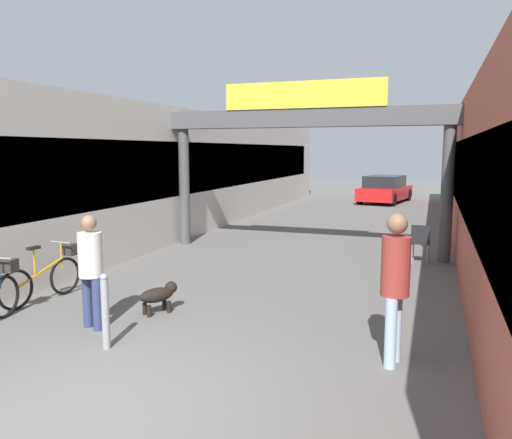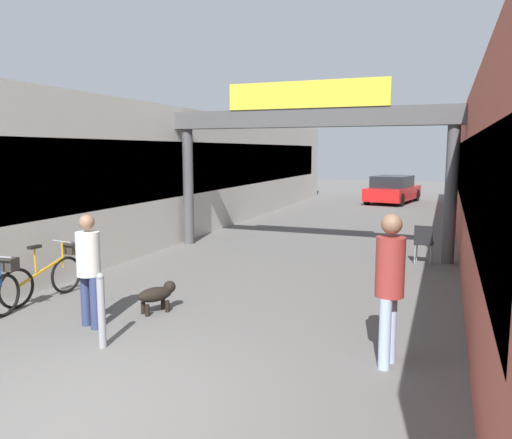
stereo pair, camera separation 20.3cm
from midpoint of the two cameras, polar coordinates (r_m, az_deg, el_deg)
ground_plane at (r=5.44m, az=-20.08°, el=-20.71°), size 80.00×80.00×0.00m
storefront_left at (r=16.80m, az=-9.81°, el=5.42°), size 3.00×26.00×3.73m
arcade_sign_gateway at (r=12.48m, az=5.09°, el=9.93°), size 7.40×0.47×4.21m
pedestrian_with_dog at (r=7.55m, az=-19.11°, el=-4.89°), size 0.43×0.43×1.66m
pedestrian_companion at (r=6.13m, az=14.71°, el=-6.52°), size 0.39×0.40×1.84m
dog_on_leash at (r=8.14m, az=-11.68°, el=-8.42°), size 0.53×0.67×0.48m
bicycle_orange_second at (r=9.37m, az=-23.39°, el=-5.87°), size 0.46×1.68×0.98m
bollard_post_metal at (r=6.85m, az=-17.67°, el=-9.92°), size 0.10×0.10×1.00m
cafe_chair_black_nearer at (r=11.92m, az=17.82°, el=-2.24°), size 0.43×0.43×0.89m
parked_car_red at (r=25.42m, az=14.30°, el=3.34°), size 2.45×4.25×1.33m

